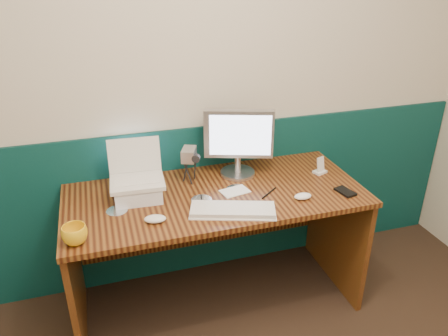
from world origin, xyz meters
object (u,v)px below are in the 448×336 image
object	(u,v)px
desk	(216,250)
mug	(75,235)
camcorder	(189,165)
monitor	(238,143)
keyboard	(233,211)
laptop	(135,164)

from	to	relation	value
desk	mug	world-z (taller)	mug
mug	camcorder	size ratio (longest dim) A/B	0.54
desk	monitor	size ratio (longest dim) A/B	4.12
monitor	camcorder	xyz separation A→B (m)	(-0.29, -0.01, -0.09)
keyboard	mug	world-z (taller)	mug
monitor	keyboard	xyz separation A→B (m)	(-0.16, -0.40, -0.18)
laptop	mug	size ratio (longest dim) A/B	2.45
monitor	desk	bearing A→B (deg)	-116.64
keyboard	camcorder	distance (m)	0.42
laptop	camcorder	size ratio (longest dim) A/B	1.33
camcorder	mug	bearing A→B (deg)	-122.17
monitor	keyboard	world-z (taller)	monitor
desk	camcorder	size ratio (longest dim) A/B	7.73
keyboard	laptop	bearing A→B (deg)	164.86
mug	monitor	bearing A→B (deg)	25.97
monitor	mug	xyz separation A→B (m)	(-0.90, -0.44, -0.15)
keyboard	camcorder	world-z (taller)	camcorder
desk	camcorder	distance (m)	0.52
mug	camcorder	distance (m)	0.75
laptop	camcorder	bearing A→B (deg)	22.84
keyboard	mug	distance (m)	0.75
laptop	monitor	distance (m)	0.60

